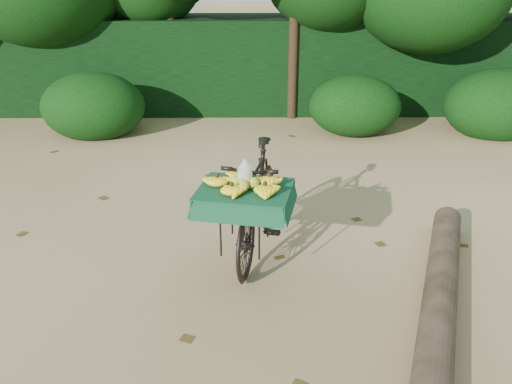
{
  "coord_description": "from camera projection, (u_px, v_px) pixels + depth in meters",
  "views": [
    {
      "loc": [
        -0.29,
        -4.85,
        2.77
      ],
      "look_at": [
        -0.25,
        -0.16,
        0.78
      ],
      "focal_mm": 38.0,
      "sensor_mm": 36.0,
      "label": 1
    }
  ],
  "objects": [
    {
      "name": "ground",
      "position": [
        280.0,
        256.0,
        5.55
      ],
      "size": [
        80.0,
        80.0,
        0.0
      ],
      "primitive_type": "plane",
      "color": "tan",
      "rests_on": "ground"
    },
    {
      "name": "vendor_bicycle",
      "position": [
        257.0,
        200.0,
        5.42
      ],
      "size": [
        1.03,
        1.97,
        1.14
      ],
      "rotation": [
        0.0,
        0.0,
        -0.2
      ],
      "color": "black",
      "rests_on": "ground"
    },
    {
      "name": "fallen_log",
      "position": [
        438.0,
        319.0,
        4.33
      ],
      "size": [
        1.67,
        3.81,
        0.29
      ],
      "primitive_type": "cylinder",
      "rotation": [
        1.57,
        0.0,
        -0.36
      ],
      "color": "brown",
      "rests_on": "ground"
    },
    {
      "name": "hedge_backdrop",
      "position": [
        265.0,
        63.0,
        11.0
      ],
      "size": [
        26.0,
        1.8,
        1.8
      ],
      "primitive_type": "cube",
      "color": "black",
      "rests_on": "ground"
    },
    {
      "name": "tree_row",
      "position": [
        231.0,
        9.0,
        9.83
      ],
      "size": [
        14.5,
        2.0,
        4.0
      ],
      "primitive_type": null,
      "color": "black",
      "rests_on": "ground"
    },
    {
      "name": "bush_clumps",
      "position": [
        297.0,
        109.0,
        9.34
      ],
      "size": [
        8.8,
        1.7,
        0.9
      ],
      "primitive_type": null,
      "color": "black",
      "rests_on": "ground"
    },
    {
      "name": "leaf_litter",
      "position": [
        277.0,
        227.0,
        6.15
      ],
      "size": [
        7.0,
        7.3,
        0.01
      ],
      "primitive_type": null,
      "color": "#4C3914",
      "rests_on": "ground"
    }
  ]
}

